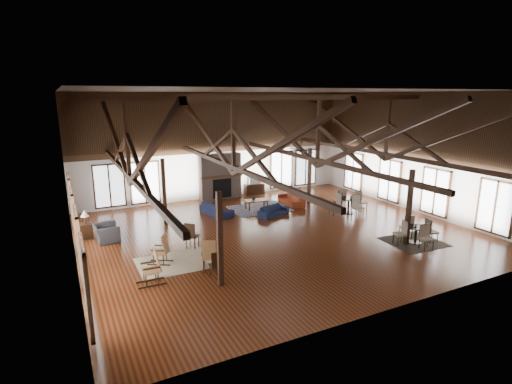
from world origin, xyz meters
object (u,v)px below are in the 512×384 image
cafe_table_far (349,203)px  sofa_orange (291,199)px  coffee_table (257,201)px  cafe_table_near (416,232)px  armchair (106,233)px  sofa_navy_left (216,209)px  tv_console (254,189)px  sofa_navy_front (274,211)px

cafe_table_far → sofa_orange: bearing=121.9°
sofa_orange → cafe_table_far: 3.24m
coffee_table → cafe_table_near: cafe_table_near is taller
armchair → cafe_table_near: size_ratio=0.56×
sofa_orange → coffee_table: sofa_orange is taller
cafe_table_near → sofa_navy_left: bearing=128.5°
cafe_table_near → tv_console: (-2.17, 10.36, -0.18)m
sofa_navy_left → cafe_table_near: size_ratio=1.04×
sofa_orange → tv_console: 3.13m
armchair → tv_console: bearing=-66.5°
cafe_table_far → sofa_navy_front: bearing=160.3°
sofa_navy_left → armchair: size_ratio=1.84×
coffee_table → cafe_table_near: size_ratio=0.70×
armchair → cafe_table_near: bearing=-120.9°
cafe_table_far → tv_console: cafe_table_far is taller
sofa_navy_front → cafe_table_far: cafe_table_far is taller
coffee_table → tv_console: 3.28m
tv_console → sofa_navy_front: bearing=-104.2°
coffee_table → tv_console: size_ratio=1.10×
sofa_orange → sofa_navy_left: bearing=-84.7°
sofa_orange → armchair: size_ratio=1.82×
sofa_orange → cafe_table_far: (1.71, -2.74, 0.26)m
sofa_navy_left → cafe_table_far: 6.68m
cafe_table_far → tv_console: bearing=113.3°
coffee_table → armchair: (-7.66, -1.51, -0.08)m
armchair → sofa_navy_left: bearing=-78.2°
sofa_orange → cafe_table_near: bearing=15.6°
sofa_orange → cafe_table_far: cafe_table_far is taller
sofa_navy_front → sofa_orange: size_ratio=0.85×
sofa_navy_front → sofa_navy_left: (-2.48, 1.41, 0.05)m
sofa_navy_front → coffee_table: bearing=78.9°
sofa_navy_front → sofa_orange: bearing=18.6°
armchair → cafe_table_far: cafe_table_far is taller
sofa_navy_left → sofa_navy_front: bearing=-132.6°
sofa_navy_left → armchair: (-5.37, -1.43, 0.06)m
cafe_table_far → sofa_navy_left: bearing=156.1°
sofa_navy_front → sofa_navy_left: size_ratio=0.84×
cafe_table_near → tv_console: cafe_table_near is taller
sofa_navy_front → sofa_navy_left: 2.86m
sofa_orange → coffee_table: 2.11m
sofa_orange → coffee_table: bearing=-86.1°
armchair → cafe_table_near: (11.16, -5.85, 0.14)m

